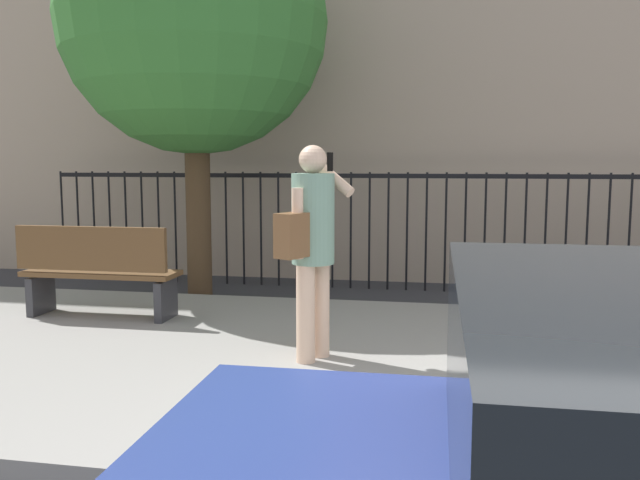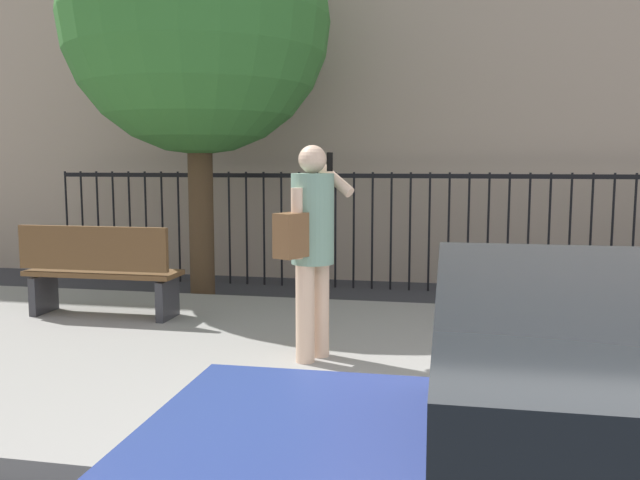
{
  "view_description": "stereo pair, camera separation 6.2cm",
  "coord_description": "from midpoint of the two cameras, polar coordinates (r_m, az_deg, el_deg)",
  "views": [
    {
      "loc": [
        -0.42,
        -2.98,
        1.73
      ],
      "look_at": [
        -1.43,
        2.39,
        1.08
      ],
      "focal_mm": 36.91,
      "sensor_mm": 36.0,
      "label": 1
    },
    {
      "loc": [
        -0.36,
        -2.97,
        1.73
      ],
      "look_at": [
        -1.43,
        2.39,
        1.08
      ],
      "focal_mm": 36.91,
      "sensor_mm": 36.0,
      "label": 2
    }
  ],
  "objects": [
    {
      "name": "sidewalk",
      "position": [
        5.45,
        14.49,
        -11.16
      ],
      "size": [
        28.0,
        4.4,
        0.15
      ],
      "primitive_type": "cube",
      "color": "gray",
      "rests_on": "ground"
    },
    {
      "name": "iron_fence",
      "position": [
        8.91,
        13.12,
        2.0
      ],
      "size": [
        12.03,
        0.04,
        1.6
      ],
      "color": "black",
      "rests_on": "ground"
    },
    {
      "name": "pedestrian_on_phone",
      "position": [
        5.18,
        -1.12,
        0.29
      ],
      "size": [
        0.57,
        0.72,
        1.72
      ],
      "color": "beige",
      "rests_on": "sidewalk"
    },
    {
      "name": "street_bench",
      "position": [
        7.05,
        -19.0,
        -2.44
      ],
      "size": [
        1.6,
        0.45,
        0.95
      ],
      "color": "brown",
      "rests_on": "sidewalk"
    },
    {
      "name": "street_tree_near",
      "position": [
        8.48,
        -11.06,
        18.14
      ],
      "size": [
        3.23,
        3.23,
        5.06
      ],
      "color": "#4C3823",
      "rests_on": "ground"
    }
  ]
}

